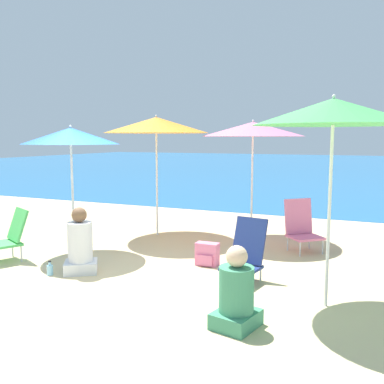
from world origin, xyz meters
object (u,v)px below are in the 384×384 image
Objects in this scene: backpack_pink at (207,254)px; beach_umbrella_pink at (253,129)px; beach_chair_navy at (246,252)px; beach_umbrella_orange at (156,125)px; person_seated_near at (236,295)px; beach_umbrella_blue at (71,136)px; beach_chair_pink at (301,226)px; beach_chair_green at (11,234)px; water_bottle at (50,270)px; beach_umbrella_green at (333,112)px; person_seated_far at (80,246)px.

beach_umbrella_pink is at bearing 86.90° from backpack_pink.
beach_chair_navy is (0.60, -2.38, -1.66)m from beach_umbrella_pink.
person_seated_near is (2.68, -3.32, -1.78)m from beach_umbrella_orange.
beach_chair_navy is at bearing -38.92° from beach_umbrella_orange.
beach_chair_pink is (3.41, 1.59, -1.48)m from beach_umbrella_blue.
beach_umbrella_blue is 2.63× the size of beach_chair_green.
beach_umbrella_pink reaches higher than beach_chair_pink.
beach_umbrella_orange is 3.46m from water_bottle.
beach_chair_navy is at bearing -29.10° from backpack_pink.
beach_umbrella_green is 2.95× the size of beach_chair_green.
beach_umbrella_blue is 2.25× the size of person_seated_far.
backpack_pink reaches higher than water_bottle.
beach_chair_green is at bearing -116.41° from beach_umbrella_orange.
beach_umbrella_blue is at bearing -175.28° from backpack_pink.
beach_umbrella_green is 3.73m from person_seated_far.
beach_umbrella_orange is 3.07m from person_seated_far.
person_seated_near is at bearing -133.68° from beach_chair_pink.
beach_umbrella_blue is 1.82m from beach_umbrella_orange.
person_seated_near is (0.93, -3.80, -1.70)m from beach_umbrella_pink.
beach_chair_green is (-1.22, -2.45, -1.71)m from beach_umbrella_orange.
beach_umbrella_pink is at bearing 120.28° from beach_umbrella_green.
beach_chair_pink is (2.77, -0.10, -1.69)m from beach_umbrella_orange.
beach_umbrella_orange is at bearing 141.65° from person_seated_near.
water_bottle is (1.05, -0.34, -0.33)m from beach_chair_green.
beach_umbrella_pink is (-1.68, 2.88, -0.11)m from beach_umbrella_green.
beach_umbrella_blue is at bearing 78.87° from beach_chair_green.
beach_umbrella_blue is 2.55× the size of beach_chair_navy.
beach_chair_green is 0.95× the size of person_seated_near.
beach_umbrella_blue reaches higher than backpack_pink.
beach_umbrella_orange reaches higher than backpack_pink.
beach_umbrella_orange is 4.62m from person_seated_near.
beach_umbrella_pink reaches higher than water_bottle.
beach_umbrella_orange reaches higher than person_seated_far.
beach_umbrella_green is 4.17m from water_bottle.
beach_umbrella_pink is 11.08× the size of water_bottle.
beach_umbrella_orange reaches higher than beach_chair_green.
beach_chair_pink is 3.57m from person_seated_far.
beach_chair_green is 3.99m from person_seated_near.
beach_chair_green is at bearing -135.35° from beach_umbrella_pink.
beach_chair_navy is at bearing 71.79° from person_seated_far.
beach_umbrella_pink reaches higher than person_seated_far.
person_seated_near is (-0.75, -0.93, -1.81)m from beach_umbrella_green.
beach_umbrella_blue is 6.14× the size of backpack_pink.
backpack_pink is at bearing -93.10° from beach_umbrella_pink.
beach_umbrella_green is 4.19m from beach_umbrella_orange.
beach_umbrella_pink is 4.27m from water_bottle.
beach_chair_navy is (2.35, -1.90, -1.74)m from beach_umbrella_orange.
water_bottle is at bearing 8.23° from beach_chair_green.
person_seated_far is 0.51m from water_bottle.
beach_umbrella_pink is at bearing 42.27° from beach_umbrella_blue.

